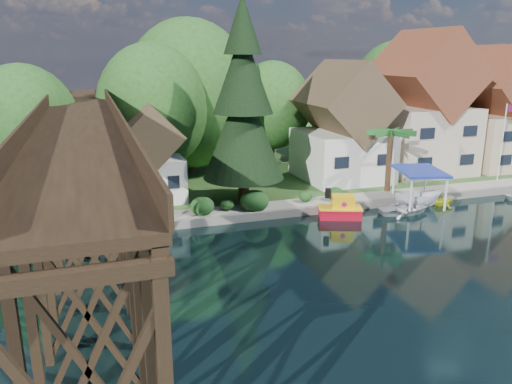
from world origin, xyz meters
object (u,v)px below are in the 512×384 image
at_px(palm_tree, 391,134).
at_px(boat_canopy, 418,191).
at_px(house_left, 342,130).
at_px(boat_white_a, 405,208).
at_px(house_center, 422,112).
at_px(conifer, 243,106).
at_px(shed, 150,159).
at_px(tugboat, 340,209).
at_px(trestle_bridge, 83,170).
at_px(boat_yellow, 443,199).
at_px(house_right, 497,116).
at_px(flagpole, 505,134).

distance_m(palm_tree, boat_canopy, 5.40).
relative_size(house_left, boat_white_a, 2.66).
bearing_deg(house_center, conifer, -166.26).
bearing_deg(shed, boat_canopy, -20.12).
relative_size(shed, boat_white_a, 1.89).
xyz_separation_m(palm_tree, tugboat, (-6.56, -3.91, -4.76)).
xyz_separation_m(house_center, boat_white_a, (-8.69, -10.56, -5.99)).
distance_m(trestle_bridge, boat_yellow, 27.94).
xyz_separation_m(tugboat, boat_yellow, (9.43, 0.21, -0.12)).
xyz_separation_m(house_left, palm_tree, (1.62, -5.53, 0.33)).
xyz_separation_m(house_right, boat_yellow, (-13.52, -9.23, -5.20)).
bearing_deg(house_left, boat_yellow, -64.09).
height_order(boat_white_a, boat_canopy, boat_canopy).
distance_m(conifer, boat_canopy, 15.64).
height_order(house_center, conifer, conifer).
xyz_separation_m(house_left, flagpole, (13.52, -5.76, -0.23)).
height_order(trestle_bridge, tugboat, trestle_bridge).
relative_size(trestle_bridge, flagpole, 6.14).
height_order(house_right, palm_tree, house_right).
bearing_deg(flagpole, house_right, 52.11).
distance_m(trestle_bridge, palm_tree, 25.18).
relative_size(house_right, shed, 1.59).
bearing_deg(house_center, tugboat, -144.52).
distance_m(flagpole, boat_yellow, 10.60).
relative_size(trestle_bridge, boat_white_a, 10.67).
height_order(house_right, conifer, conifer).
height_order(trestle_bridge, house_center, house_center).
height_order(flagpole, boat_white_a, flagpole).
xyz_separation_m(palm_tree, boat_yellow, (2.87, -3.70, -4.89)).
distance_m(trestle_bridge, boat_white_a, 23.84).
height_order(flagpole, tugboat, flagpole).
bearing_deg(flagpole, shed, 172.30).
relative_size(shed, boat_yellow, 3.58).
bearing_deg(conifer, house_center, 13.74).
xyz_separation_m(house_left, boat_canopy, (2.28, -8.93, -3.81)).
xyz_separation_m(shed, tugboat, (13.05, -7.94, -3.12)).
distance_m(trestle_bridge, shed, 10.69).
distance_m(house_right, shed, 36.08).
bearing_deg(boat_canopy, trestle_bridge, -175.70).
bearing_deg(trestle_bridge, boat_canopy, 4.30).
height_order(shed, boat_yellow, shed).
xyz_separation_m(trestle_bridge, palm_tree, (24.62, 5.30, 0.12)).
xyz_separation_m(trestle_bridge, house_left, (23.00, 10.83, -0.21)).
distance_m(tugboat, boat_white_a, 5.31).
height_order(palm_tree, boat_canopy, palm_tree).
bearing_deg(house_left, conifer, -158.29).
bearing_deg(shed, palm_tree, -11.60).
distance_m(house_center, conifer, 20.72).
height_order(shed, palm_tree, shed).
bearing_deg(boat_yellow, house_right, -52.92).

